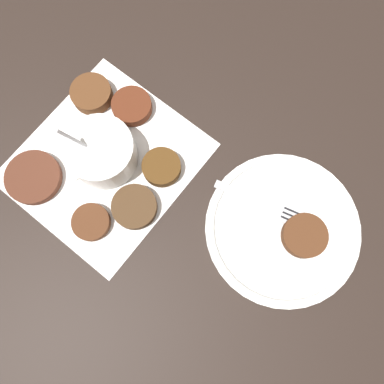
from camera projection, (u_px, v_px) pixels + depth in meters
ground_plane at (113, 175)px, 0.59m from camera, size 4.00×4.00×0.00m
napkin at (106, 162)px, 0.60m from camera, size 0.30×0.28×0.00m
sauce_bowl at (102, 153)px, 0.57m from camera, size 0.11×0.10×0.11m
fritter_0 at (33, 177)px, 0.58m from camera, size 0.09×0.09×0.01m
fritter_1 at (91, 222)px, 0.56m from camera, size 0.06×0.06×0.01m
fritter_2 at (132, 106)px, 0.61m from camera, size 0.06×0.06×0.02m
fritter_3 at (92, 94)px, 0.61m from camera, size 0.07×0.07×0.02m
fritter_4 at (162, 167)px, 0.58m from camera, size 0.06×0.06×0.02m
fritter_5 at (135, 207)px, 0.57m from camera, size 0.07×0.07×0.02m
serving_plate at (283, 228)px, 0.56m from camera, size 0.24×0.24×0.02m
fritter_on_plate at (304, 236)px, 0.54m from camera, size 0.07×0.07×0.02m
fork at (278, 210)px, 0.56m from camera, size 0.04×0.17×0.00m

